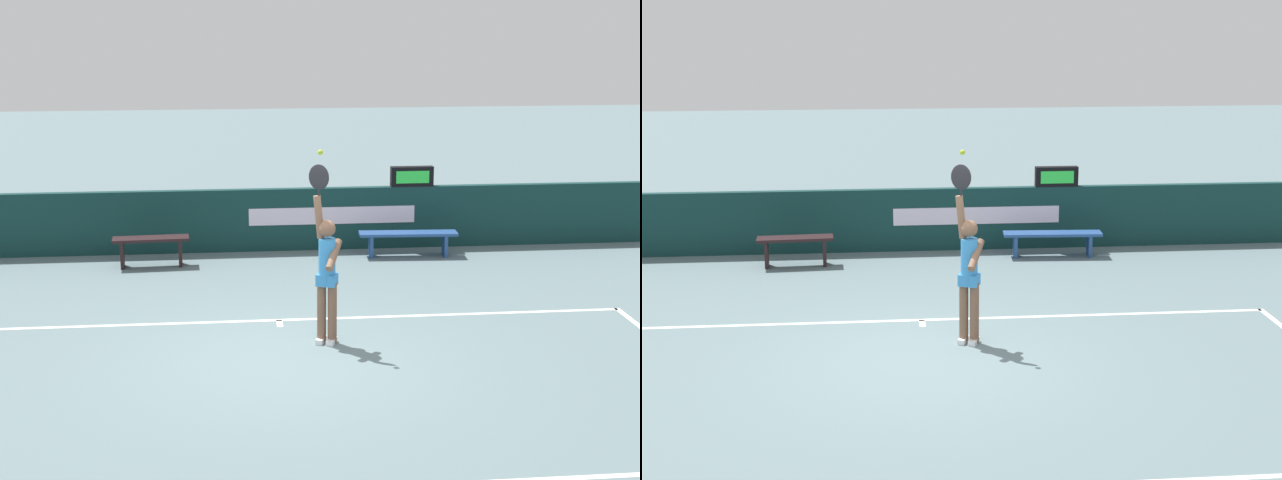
# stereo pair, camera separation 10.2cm
# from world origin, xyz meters

# --- Properties ---
(ground_plane) EXTENTS (60.00, 60.00, 0.00)m
(ground_plane) POSITION_xyz_m (0.00, 0.00, 0.00)
(ground_plane) COLOR slate
(court_lines) EXTENTS (10.31, 5.21, 0.00)m
(court_lines) POSITION_xyz_m (0.00, -0.94, 0.00)
(court_lines) COLOR white
(court_lines) RESTS_ON ground
(back_wall) EXTENTS (14.98, 0.17, 1.16)m
(back_wall) POSITION_xyz_m (0.00, 5.71, 0.58)
(back_wall) COLOR #103332
(back_wall) RESTS_ON ground
(speed_display) EXTENTS (0.79, 0.18, 0.37)m
(speed_display) POSITION_xyz_m (2.74, 5.71, 1.35)
(speed_display) COLOR black
(speed_display) RESTS_ON back_wall
(tennis_player) EXTENTS (0.46, 0.49, 2.45)m
(tennis_player) POSITION_xyz_m (0.58, 0.58, 1.02)
(tennis_player) COLOR brown
(tennis_player) RESTS_ON ground
(tennis_ball) EXTENTS (0.07, 0.07, 0.07)m
(tennis_ball) POSITION_xyz_m (0.50, 0.59, 2.61)
(tennis_ball) COLOR #C5E42D
(courtside_bench_near) EXTENTS (1.33, 0.43, 0.52)m
(courtside_bench_near) POSITION_xyz_m (-2.03, 4.79, 0.38)
(courtside_bench_near) COLOR black
(courtside_bench_near) RESTS_ON ground
(courtside_bench_far) EXTENTS (1.79, 0.46, 0.45)m
(courtside_bench_far) POSITION_xyz_m (2.56, 5.02, 0.35)
(courtside_bench_far) COLOR #254987
(courtside_bench_far) RESTS_ON ground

